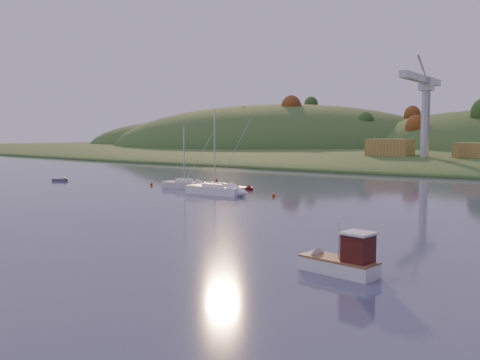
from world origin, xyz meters
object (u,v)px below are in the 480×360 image
Objects in this scene: fishing_boat at (334,259)px; grey_dinghy at (63,180)px; sailboat_near at (184,184)px; sailboat_far at (215,189)px; red_tender at (247,188)px.

fishing_boat is 2.06× the size of grey_dinghy.
sailboat_near is 10.63m from sailboat_far.
sailboat_far is 7.88m from red_tender.
sailboat_far is (9.67, -4.43, 0.11)m from sailboat_near.
red_tender is 36.93m from grey_dinghy.
fishing_boat is 43.73m from sailboat_far.
grey_dinghy is (-68.55, 30.29, -0.60)m from fishing_boat.
sailboat_near is 26.68m from grey_dinghy.
fishing_boat is 0.50× the size of sailboat_far.
sailboat_far is 3.64× the size of red_tender.
red_tender is at bearing 7.21° from sailboat_near.
sailboat_far reaches higher than red_tender.
sailboat_near is (-42.10, 33.76, -0.17)m from fishing_boat.
sailboat_far is at bearing -32.68° from fishing_boat.
grey_dinghy is (-26.45, -3.48, -0.44)m from sailboat_near.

